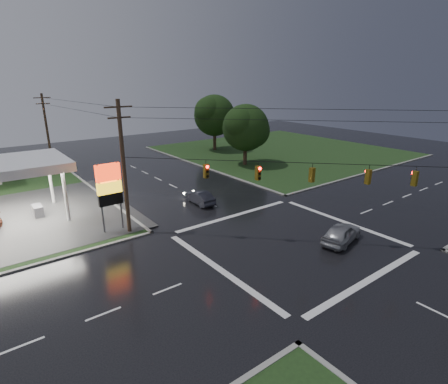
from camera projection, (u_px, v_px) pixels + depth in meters
ground at (289, 241)px, 28.01m from camera, size 120.00×120.00×0.00m
grass_ne at (281, 151)px, 62.61m from camera, size 36.00×36.00×0.08m
pylon_sign at (109, 186)px, 28.71m from camera, size 2.00×0.35×6.00m
utility_pole_nw at (124, 167)px, 27.99m from camera, size 2.20×0.32×11.00m
utility_pole_n at (47, 130)px, 49.68m from camera, size 2.20×0.32×10.50m
traffic_signals at (295, 163)px, 25.99m from camera, size 26.87×26.87×1.47m
tree_ne_near at (246, 128)px, 51.06m from camera, size 7.99×6.80×8.98m
tree_ne_far at (215, 116)px, 61.69m from camera, size 8.46×7.20×9.80m
car_north at (200, 197)px, 36.33m from camera, size 1.56×4.15×1.35m
car_crossing at (342, 233)px, 27.73m from camera, size 4.87×2.84×1.56m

